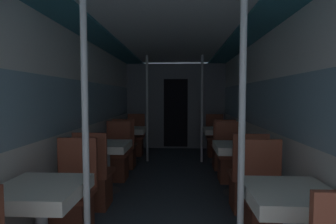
{
  "coord_description": "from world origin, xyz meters",
  "views": [
    {
      "loc": [
        0.14,
        -1.25,
        1.41
      ],
      "look_at": [
        -0.07,
        2.93,
        1.16
      ],
      "focal_mm": 28.0,
      "sensor_mm": 36.0,
      "label": 1
    }
  ],
  "objects_px": {
    "chair_right_far_0": "(265,212)",
    "chair_right_far_2": "(215,143)",
    "chair_left_near_2": "(125,153)",
    "chair_right_far_1": "(230,163)",
    "dining_table_left_1": "(107,150)",
    "chair_left_far_2": "(135,143)",
    "dining_table_right_2": "(219,133)",
    "dining_table_left_0": "(41,198)",
    "dining_table_left_2": "(131,132)",
    "support_pole_right_0": "(242,134)",
    "support_pole_left_2": "(147,109)",
    "dining_table_right_1": "(237,151)",
    "chair_left_near_1": "(95,184)",
    "support_pole_right_2": "(202,109)",
    "chair_right_near_2": "(223,154)",
    "dining_table_right_0": "(290,203)",
    "chair_right_near_1": "(247,187)",
    "chair_left_far_0": "(72,207)",
    "support_pole_left_0": "(85,133)",
    "chair_left_far_1": "(117,162)"
  },
  "relations": [
    {
      "from": "chair_right_near_2",
      "to": "support_pole_right_2",
      "type": "xyz_separation_m",
      "value": [
        -0.36,
        0.56,
        0.84
      ]
    },
    {
      "from": "dining_table_right_0",
      "to": "dining_table_right_2",
      "type": "bearing_deg",
      "value": 90.0
    },
    {
      "from": "dining_table_left_0",
      "to": "dining_table_right_2",
      "type": "bearing_deg",
      "value": 62.54
    },
    {
      "from": "chair_right_far_2",
      "to": "support_pole_right_2",
      "type": "height_order",
      "value": "support_pole_right_2"
    },
    {
      "from": "chair_right_near_2",
      "to": "dining_table_left_2",
      "type": "bearing_deg",
      "value": 163.43
    },
    {
      "from": "chair_right_far_2",
      "to": "support_pole_left_2",
      "type": "bearing_deg",
      "value": 20.2
    },
    {
      "from": "dining_table_right_2",
      "to": "support_pole_right_2",
      "type": "height_order",
      "value": "support_pole_right_2"
    },
    {
      "from": "dining_table_left_2",
      "to": "chair_right_near_1",
      "type": "relative_size",
      "value": 0.74
    },
    {
      "from": "chair_left_near_2",
      "to": "dining_table_right_2",
      "type": "relative_size",
      "value": 1.34
    },
    {
      "from": "dining_table_right_2",
      "to": "chair_right_near_2",
      "type": "relative_size",
      "value": 0.74
    },
    {
      "from": "dining_table_right_1",
      "to": "chair_left_near_1",
      "type": "bearing_deg",
      "value": -163.43
    },
    {
      "from": "chair_left_far_2",
      "to": "dining_table_right_2",
      "type": "xyz_separation_m",
      "value": [
        1.89,
        -0.56,
        0.32
      ]
    },
    {
      "from": "dining_table_left_1",
      "to": "chair_left_near_2",
      "type": "relative_size",
      "value": 0.74
    },
    {
      "from": "chair_right_far_0",
      "to": "chair_right_near_1",
      "type": "xyz_separation_m",
      "value": [
        0.0,
        0.69,
        0.0
      ]
    },
    {
      "from": "chair_left_far_2",
      "to": "chair_right_far_0",
      "type": "xyz_separation_m",
      "value": [
        1.89,
        -3.64,
        0.0
      ]
    },
    {
      "from": "dining_table_left_1",
      "to": "dining_table_right_0",
      "type": "bearing_deg",
      "value": -43.89
    },
    {
      "from": "dining_table_left_0",
      "to": "dining_table_right_1",
      "type": "bearing_deg",
      "value": 43.89
    },
    {
      "from": "chair_left_far_1",
      "to": "dining_table_right_2",
      "type": "relative_size",
      "value": 1.34
    },
    {
      "from": "support_pole_right_2",
      "to": "chair_right_near_2",
      "type": "bearing_deg",
      "value": -57.31
    },
    {
      "from": "chair_left_far_0",
      "to": "support_pole_left_0",
      "type": "distance_m",
      "value": 1.07
    },
    {
      "from": "support_pole_left_2",
      "to": "dining_table_right_2",
      "type": "height_order",
      "value": "support_pole_left_2"
    },
    {
      "from": "dining_table_left_0",
      "to": "chair_right_far_0",
      "type": "relative_size",
      "value": 0.74
    },
    {
      "from": "chair_left_near_2",
      "to": "chair_left_far_2",
      "type": "bearing_deg",
      "value": 90.0
    },
    {
      "from": "dining_table_left_0",
      "to": "chair_right_far_0",
      "type": "xyz_separation_m",
      "value": [
        1.89,
        0.56,
        -0.32
      ]
    },
    {
      "from": "chair_left_far_2",
      "to": "chair_left_near_2",
      "type": "bearing_deg",
      "value": 90.0
    },
    {
      "from": "dining_table_left_2",
      "to": "chair_right_far_2",
      "type": "xyz_separation_m",
      "value": [
        1.89,
        0.56,
        -0.32
      ]
    },
    {
      "from": "dining_table_left_2",
      "to": "chair_right_far_0",
      "type": "bearing_deg",
      "value": -58.41
    },
    {
      "from": "chair_left_near_2",
      "to": "chair_right_far_1",
      "type": "height_order",
      "value": "same"
    },
    {
      "from": "dining_table_right_2",
      "to": "chair_right_far_2",
      "type": "height_order",
      "value": "chair_right_far_2"
    },
    {
      "from": "chair_left_near_1",
      "to": "chair_right_far_2",
      "type": "xyz_separation_m",
      "value": [
        1.89,
        2.95,
        0.0
      ]
    },
    {
      "from": "chair_left_far_2",
      "to": "chair_right_near_1",
      "type": "bearing_deg",
      "value": 122.71
    },
    {
      "from": "dining_table_right_2",
      "to": "chair_right_near_2",
      "type": "bearing_deg",
      "value": -90.0
    },
    {
      "from": "chair_left_far_0",
      "to": "support_pole_left_0",
      "type": "bearing_deg",
      "value": 122.69
    },
    {
      "from": "chair_left_far_0",
      "to": "chair_right_far_1",
      "type": "height_order",
      "value": "same"
    },
    {
      "from": "chair_right_near_1",
      "to": "support_pole_right_2",
      "type": "height_order",
      "value": "support_pole_right_2"
    },
    {
      "from": "dining_table_left_1",
      "to": "chair_right_near_2",
      "type": "distance_m",
      "value": 2.3
    },
    {
      "from": "dining_table_left_1",
      "to": "dining_table_right_2",
      "type": "xyz_separation_m",
      "value": [
        1.89,
        1.82,
        0.0
      ]
    },
    {
      "from": "support_pole_left_0",
      "to": "chair_right_far_1",
      "type": "bearing_deg",
      "value": 57.29
    },
    {
      "from": "chair_right_far_1",
      "to": "dining_table_right_2",
      "type": "height_order",
      "value": "chair_right_far_1"
    },
    {
      "from": "dining_table_left_0",
      "to": "chair_right_far_1",
      "type": "bearing_deg",
      "value": 51.55
    },
    {
      "from": "dining_table_left_1",
      "to": "support_pole_left_2",
      "type": "height_order",
      "value": "support_pole_left_2"
    },
    {
      "from": "chair_right_far_0",
      "to": "chair_right_far_2",
      "type": "xyz_separation_m",
      "value": [
        0.0,
        3.64,
        0.0
      ]
    },
    {
      "from": "dining_table_left_0",
      "to": "dining_table_left_2",
      "type": "relative_size",
      "value": 1.0
    },
    {
      "from": "support_pole_left_0",
      "to": "dining_table_right_0",
      "type": "height_order",
      "value": "support_pole_left_0"
    },
    {
      "from": "chair_right_near_1",
      "to": "chair_left_far_2",
      "type": "bearing_deg",
      "value": 122.71
    },
    {
      "from": "support_pole_left_2",
      "to": "dining_table_right_1",
      "type": "distance_m",
      "value": 2.43
    },
    {
      "from": "dining_table_right_2",
      "to": "support_pole_right_0",
      "type": "bearing_deg",
      "value": -95.67
    },
    {
      "from": "chair_left_far_0",
      "to": "support_pole_left_0",
      "type": "xyz_separation_m",
      "value": [
        0.36,
        -0.56,
        0.84
      ]
    },
    {
      "from": "chair_left_near_2",
      "to": "chair_right_far_1",
      "type": "relative_size",
      "value": 1.0
    },
    {
      "from": "support_pole_right_2",
      "to": "chair_right_far_1",
      "type": "bearing_deg",
      "value": -73.96
    }
  ]
}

